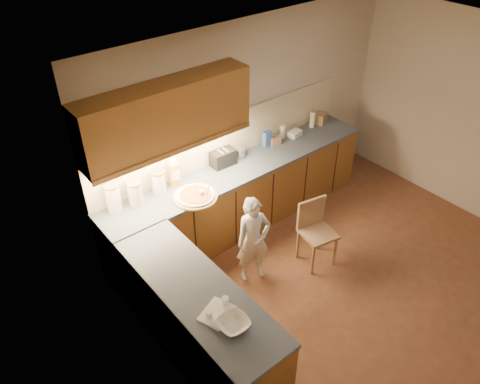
{
  "coord_description": "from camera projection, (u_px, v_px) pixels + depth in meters",
  "views": [
    {
      "loc": [
        -3.44,
        -2.07,
        4.07
      ],
      "look_at": [
        -0.8,
        1.2,
        1.0
      ],
      "focal_mm": 35.0,
      "sensor_mm": 36.0,
      "label": 1
    }
  ],
  "objects": [
    {
      "name": "room",
      "position": [
        384.0,
        161.0,
        4.46
      ],
      "size": [
        4.54,
        4.5,
        2.62
      ],
      "color": "brown",
      "rests_on": "ground"
    },
    {
      "name": "oil_jug",
      "position": [
        174.0,
        173.0,
        5.36
      ],
      "size": [
        0.13,
        0.11,
        0.34
      ],
      "rotation": [
        0.0,
        0.0,
        -0.3
      ],
      "color": "gold",
      "rests_on": "l_counter"
    },
    {
      "name": "tall_jar",
      "position": [
        313.0,
        119.0,
        6.53
      ],
      "size": [
        0.08,
        0.08,
        0.25
      ],
      "rotation": [
        0.0,
        0.0,
        0.15
      ],
      "color": "white",
      "rests_on": "l_counter"
    },
    {
      "name": "backsplash",
      "position": [
        227.0,
        137.0,
        5.79
      ],
      "size": [
        3.75,
        0.02,
        0.58
      ],
      "primitive_type": "cube",
      "color": "beige",
      "rests_on": "l_counter"
    },
    {
      "name": "flat_pack",
      "position": [
        295.0,
        133.0,
        6.37
      ],
      "size": [
        0.21,
        0.16,
        0.08
      ],
      "primitive_type": "cube",
      "rotation": [
        0.0,
        0.0,
        0.14
      ],
      "color": "white",
      "rests_on": "l_counter"
    },
    {
      "name": "white_bottle",
      "position": [
        283.0,
        132.0,
        6.31
      ],
      "size": [
        0.07,
        0.07,
        0.18
      ],
      "primitive_type": "cube",
      "rotation": [
        0.0,
        0.0,
        0.29
      ],
      "color": "white",
      "rests_on": "l_counter"
    },
    {
      "name": "card_box_b",
      "position": [
        320.0,
        118.0,
        6.66
      ],
      "size": [
        0.24,
        0.21,
        0.15
      ],
      "primitive_type": "cube",
      "rotation": [
        0.0,
        0.0,
        0.39
      ],
      "color": "#A67A59",
      "rests_on": "l_counter"
    },
    {
      "name": "mixing_bowl",
      "position": [
        233.0,
        324.0,
        3.81
      ],
      "size": [
        0.27,
        0.27,
        0.06
      ],
      "primitive_type": "imported",
      "rotation": [
        0.0,
        0.0,
        -0.03
      ],
      "color": "white",
      "rests_on": "l_counter"
    },
    {
      "name": "pizza_on_board",
      "position": [
        195.0,
        196.0,
        5.24
      ],
      "size": [
        0.5,
        0.5,
        0.2
      ],
      "rotation": [
        0.0,
        0.0,
        0.02
      ],
      "color": "tan",
      "rests_on": "l_counter"
    },
    {
      "name": "l_counter",
      "position": [
        229.0,
        231.0,
        5.49
      ],
      "size": [
        3.77,
        2.62,
        0.92
      ],
      "color": "brown",
      "rests_on": "ground"
    },
    {
      "name": "blue_box",
      "position": [
        267.0,
        139.0,
        6.11
      ],
      "size": [
        0.11,
        0.08,
        0.22
      ],
      "primitive_type": "cube",
      "rotation": [
        0.0,
        0.0,
        -0.04
      ],
      "color": "#3658A2",
      "rests_on": "l_counter"
    },
    {
      "name": "dough_cloth",
      "position": [
        217.0,
        313.0,
        3.92
      ],
      "size": [
        0.35,
        0.31,
        0.02
      ],
      "primitive_type": "cube",
      "rotation": [
        0.0,
        0.0,
        0.37
      ],
      "color": "white",
      "rests_on": "l_counter"
    },
    {
      "name": "child",
      "position": [
        253.0,
        240.0,
        5.22
      ],
      "size": [
        0.46,
        0.37,
        1.1
      ],
      "primitive_type": "imported",
      "rotation": [
        0.0,
        0.0,
        -0.29
      ],
      "color": "silver",
      "rests_on": "ground"
    },
    {
      "name": "card_box_a",
      "position": [
        275.0,
        141.0,
        6.18
      ],
      "size": [
        0.16,
        0.13,
        0.1
      ],
      "primitive_type": "cube",
      "rotation": [
        0.0,
        0.0,
        -0.2
      ],
      "color": "#A77C5A",
      "rests_on": "l_counter"
    },
    {
      "name": "wooden_chair",
      "position": [
        315.0,
        228.0,
        5.51
      ],
      "size": [
        0.44,
        0.44,
        0.83
      ],
      "rotation": [
        0.0,
        0.0,
        -0.2
      ],
      "color": "#A78158",
      "rests_on": "ground"
    },
    {
      "name": "spice_jar_a",
      "position": [
        209.0,
        315.0,
        3.87
      ],
      "size": [
        0.07,
        0.07,
        0.08
      ],
      "primitive_type": "cylinder",
      "rotation": [
        0.0,
        0.0,
        -0.19
      ],
      "color": "white",
      "rests_on": "l_counter"
    },
    {
      "name": "toaster",
      "position": [
        223.0,
        158.0,
        5.75
      ],
      "size": [
        0.31,
        0.18,
        0.2
      ],
      "rotation": [
        0.0,
        0.0,
        -0.02
      ],
      "color": "black",
      "rests_on": "l_counter"
    },
    {
      "name": "canister_b",
      "position": [
        135.0,
        193.0,
        5.07
      ],
      "size": [
        0.17,
        0.17,
        0.29
      ],
      "rotation": [
        0.0,
        0.0,
        0.02
      ],
      "color": "beige",
      "rests_on": "l_counter"
    },
    {
      "name": "canister_a",
      "position": [
        113.0,
        198.0,
        4.97
      ],
      "size": [
        0.17,
        0.17,
        0.34
      ],
      "rotation": [
        0.0,
        0.0,
        0.31
      ],
      "color": "white",
      "rests_on": "l_counter"
    },
    {
      "name": "steel_pot",
      "position": [
        240.0,
        152.0,
        5.92
      ],
      "size": [
        0.16,
        0.16,
        0.12
      ],
      "color": "#A7A7AC",
      "rests_on": "l_counter"
    },
    {
      "name": "canister_d",
      "position": [
        159.0,
        181.0,
        5.27
      ],
      "size": [
        0.17,
        0.17,
        0.27
      ],
      "rotation": [
        0.0,
        0.0,
        -0.36
      ],
      "color": "white",
      "rests_on": "l_counter"
    },
    {
      "name": "spice_jar_b",
      "position": [
        225.0,
        301.0,
        3.99
      ],
      "size": [
        0.06,
        0.06,
        0.08
      ],
      "primitive_type": "cylinder",
      "rotation": [
        0.0,
        0.0,
        -0.02
      ],
      "color": "white",
      "rests_on": "l_counter"
    },
    {
      "name": "upper_cabinets",
      "position": [
        167.0,
        116.0,
        4.85
      ],
      "size": [
        1.95,
        0.36,
        0.73
      ],
      "color": "brown",
      "rests_on": "ground"
    },
    {
      "name": "canister_c",
      "position": [
        134.0,
        191.0,
        5.12
      ],
      "size": [
        0.15,
        0.15,
        0.27
      ],
      "rotation": [
        0.0,
        0.0,
        -0.14
      ],
      "color": "silver",
      "rests_on": "l_counter"
    }
  ]
}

